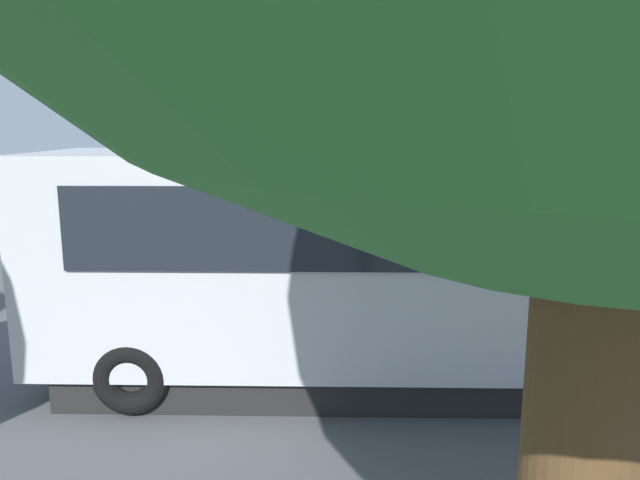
{
  "coord_description": "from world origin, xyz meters",
  "views": [
    {
      "loc": [
        0.7,
        12.66,
        3.62
      ],
      "look_at": [
        0.35,
        -0.39,
        1.1
      ],
      "focal_mm": 33.93,
      "sensor_mm": 36.0,
      "label": 1
    }
  ],
  "objects_px": {
    "spectator_left": "(446,264)",
    "spectator_far_right": "(249,267)",
    "parked_motorcycle_silver": "(438,306)",
    "parked_motorcycle_dark": "(233,306)",
    "tour_bus": "(391,268)",
    "spectator_right": "(320,266)",
    "spectator_far_left": "(527,262)",
    "traffic_cone": "(330,246)",
    "stunt_motorcycle": "(235,223)",
    "spectator_centre": "(376,262)"
  },
  "relations": [
    {
      "from": "spectator_left",
      "to": "spectator_far_right",
      "type": "distance_m",
      "value": 3.73
    },
    {
      "from": "parked_motorcycle_silver",
      "to": "parked_motorcycle_dark",
      "type": "xyz_separation_m",
      "value": [
        3.59,
        -0.06,
        0.0
      ]
    },
    {
      "from": "tour_bus",
      "to": "spectator_right",
      "type": "relative_size",
      "value": 5.59
    },
    {
      "from": "spectator_far_left",
      "to": "spectator_far_right",
      "type": "xyz_separation_m",
      "value": [
        5.18,
        -0.1,
        -0.09
      ]
    },
    {
      "from": "tour_bus",
      "to": "traffic_cone",
      "type": "bearing_deg",
      "value": -86.6
    },
    {
      "from": "stunt_motorcycle",
      "to": "spectator_far_right",
      "type": "bearing_deg",
      "value": 99.38
    },
    {
      "from": "parked_motorcycle_dark",
      "to": "spectator_far_right",
      "type": "bearing_deg",
      "value": -106.32
    },
    {
      "from": "spectator_right",
      "to": "traffic_cone",
      "type": "xyz_separation_m",
      "value": [
        -0.43,
        -5.34,
        -0.72
      ]
    },
    {
      "from": "tour_bus",
      "to": "parked_motorcycle_dark",
      "type": "distance_m",
      "value": 3.41
    },
    {
      "from": "parked_motorcycle_silver",
      "to": "spectator_right",
      "type": "bearing_deg",
      "value": -21.52
    },
    {
      "from": "parked_motorcycle_dark",
      "to": "spectator_left",
      "type": "bearing_deg",
      "value": -166.2
    },
    {
      "from": "spectator_left",
      "to": "tour_bus",
      "type": "bearing_deg",
      "value": 63.77
    },
    {
      "from": "spectator_left",
      "to": "traffic_cone",
      "type": "xyz_separation_m",
      "value": [
        1.97,
        -5.11,
        -0.69
      ]
    },
    {
      "from": "spectator_far_right",
      "to": "stunt_motorcycle",
      "type": "xyz_separation_m",
      "value": [
        0.79,
        -4.79,
        0.05
      ]
    },
    {
      "from": "parked_motorcycle_dark",
      "to": "traffic_cone",
      "type": "xyz_separation_m",
      "value": [
        -1.98,
        -6.09,
        -0.18
      ]
    },
    {
      "from": "spectator_far_right",
      "to": "traffic_cone",
      "type": "bearing_deg",
      "value": -108.27
    },
    {
      "from": "parked_motorcycle_silver",
      "to": "parked_motorcycle_dark",
      "type": "relative_size",
      "value": 1.0
    },
    {
      "from": "spectator_left",
      "to": "stunt_motorcycle",
      "type": "bearing_deg",
      "value": -45.41
    },
    {
      "from": "parked_motorcycle_silver",
      "to": "stunt_motorcycle",
      "type": "distance_m",
      "value": 7.01
    },
    {
      "from": "stunt_motorcycle",
      "to": "spectator_right",
      "type": "bearing_deg",
      "value": 113.75
    },
    {
      "from": "spectator_right",
      "to": "parked_motorcycle_dark",
      "type": "relative_size",
      "value": 0.84
    },
    {
      "from": "spectator_left",
      "to": "traffic_cone",
      "type": "height_order",
      "value": "spectator_left"
    },
    {
      "from": "spectator_far_right",
      "to": "parked_motorcycle_silver",
      "type": "relative_size",
      "value": 0.82
    },
    {
      "from": "stunt_motorcycle",
      "to": "spectator_left",
      "type": "bearing_deg",
      "value": 134.59
    },
    {
      "from": "tour_bus",
      "to": "stunt_motorcycle",
      "type": "relative_size",
      "value": 5.16
    },
    {
      "from": "spectator_far_left",
      "to": "spectator_left",
      "type": "bearing_deg",
      "value": -12.06
    },
    {
      "from": "parked_motorcycle_silver",
      "to": "parked_motorcycle_dark",
      "type": "height_order",
      "value": "same"
    },
    {
      "from": "spectator_right",
      "to": "traffic_cone",
      "type": "distance_m",
      "value": 5.41
    },
    {
      "from": "spectator_right",
      "to": "stunt_motorcycle",
      "type": "relative_size",
      "value": 0.92
    },
    {
      "from": "traffic_cone",
      "to": "spectator_far_right",
      "type": "bearing_deg",
      "value": 71.73
    },
    {
      "from": "spectator_far_right",
      "to": "parked_motorcycle_silver",
      "type": "bearing_deg",
      "value": 166.18
    },
    {
      "from": "spectator_left",
      "to": "parked_motorcycle_dark",
      "type": "bearing_deg",
      "value": 13.8
    },
    {
      "from": "spectator_centre",
      "to": "parked_motorcycle_silver",
      "type": "xyz_separation_m",
      "value": [
        -1.01,
        0.81,
        -0.6
      ]
    },
    {
      "from": "spectator_right",
      "to": "parked_motorcycle_silver",
      "type": "xyz_separation_m",
      "value": [
        -2.04,
        0.81,
        -0.55
      ]
    },
    {
      "from": "spectator_centre",
      "to": "spectator_far_right",
      "type": "xyz_separation_m",
      "value": [
        2.36,
        -0.02,
        -0.08
      ]
    },
    {
      "from": "spectator_far_right",
      "to": "parked_motorcycle_dark",
      "type": "height_order",
      "value": "spectator_far_right"
    },
    {
      "from": "spectator_right",
      "to": "spectator_left",
      "type": "bearing_deg",
      "value": -174.53
    },
    {
      "from": "spectator_right",
      "to": "spectator_centre",
      "type": "bearing_deg",
      "value": -179.73
    },
    {
      "from": "spectator_left",
      "to": "spectator_right",
      "type": "distance_m",
      "value": 2.41
    },
    {
      "from": "parked_motorcycle_dark",
      "to": "stunt_motorcycle",
      "type": "xyz_separation_m",
      "value": [
        0.57,
        -5.56,
        0.57
      ]
    },
    {
      "from": "parked_motorcycle_dark",
      "to": "stunt_motorcycle",
      "type": "relative_size",
      "value": 1.1
    },
    {
      "from": "spectator_centre",
      "to": "parked_motorcycle_dark",
      "type": "xyz_separation_m",
      "value": [
        2.58,
        0.75,
        -0.6
      ]
    },
    {
      "from": "spectator_left",
      "to": "parked_motorcycle_silver",
      "type": "distance_m",
      "value": 1.21
    },
    {
      "from": "spectator_far_left",
      "to": "spectator_far_right",
      "type": "relative_size",
      "value": 1.08
    },
    {
      "from": "tour_bus",
      "to": "spectator_centre",
      "type": "bearing_deg",
      "value": -92.43
    },
    {
      "from": "spectator_far_left",
      "to": "spectator_left",
      "type": "relative_size",
      "value": 1.09
    },
    {
      "from": "spectator_far_left",
      "to": "traffic_cone",
      "type": "height_order",
      "value": "spectator_far_left"
    },
    {
      "from": "stunt_motorcycle",
      "to": "parked_motorcycle_dark",
      "type": "bearing_deg",
      "value": 95.84
    },
    {
      "from": "tour_bus",
      "to": "spectator_far_right",
      "type": "relative_size",
      "value": 5.71
    },
    {
      "from": "spectator_right",
      "to": "parked_motorcycle_dark",
      "type": "distance_m",
      "value": 1.8
    }
  ]
}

